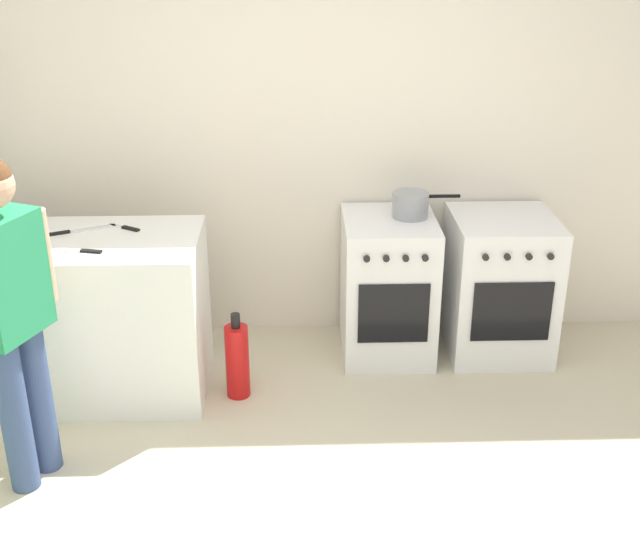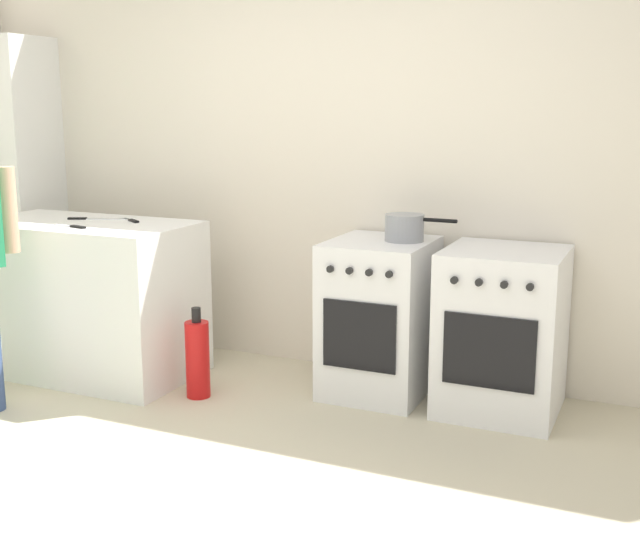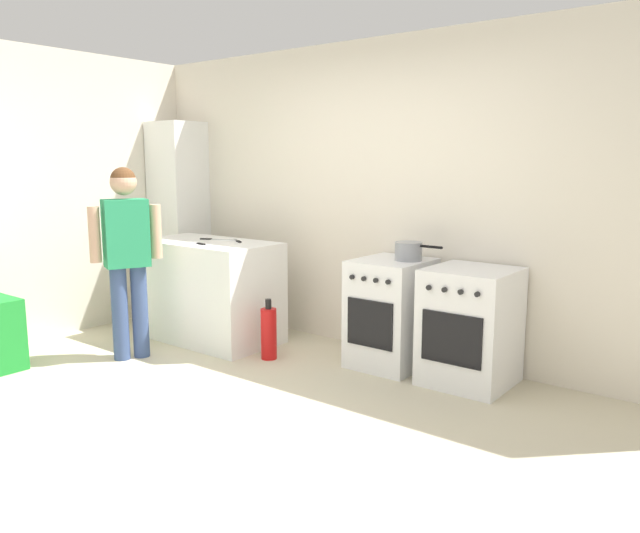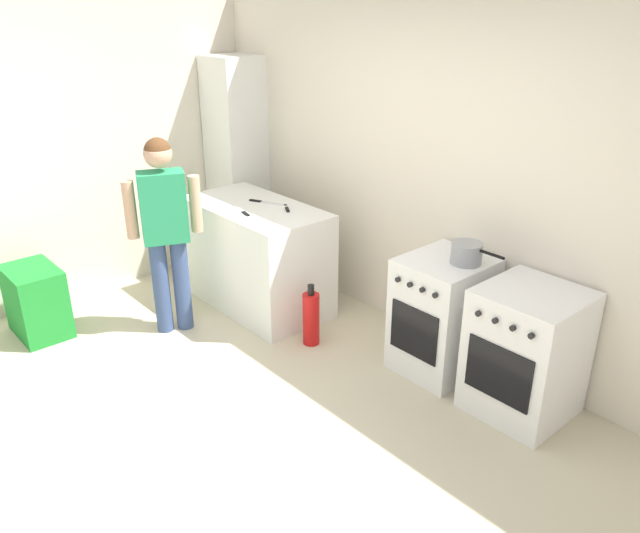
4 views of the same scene
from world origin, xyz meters
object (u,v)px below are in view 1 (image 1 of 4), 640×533
Objects in this scene: oven_right at (499,285)px; fire_extinguisher at (237,360)px; pot at (411,205)px; knife_paring at (126,228)px; knife_utility at (80,251)px; oven_left at (388,287)px; knife_bread at (80,230)px; person at (8,301)px.

oven_right is 1.62m from fire_extinguisher.
oven_right is 0.74m from pot.
knife_paring is 0.36m from knife_utility.
pot is at bearing 27.84° from fire_extinguisher.
oven_left is at bearing -180.00° from oven_right.
oven_right is at bearing -4.70° from pot.
person is (-0.09, -0.90, 0.02)m from knife_bread.
knife_paring is 0.76× the size of knife_utility.
oven_left is at bearing 9.08° from knife_paring.
oven_right is 2.18× the size of pot.
knife_bread is 0.24m from knife_paring.
pot is 1.17× the size of knife_bread.
pot reaches higher than fire_extinguisher.
pot reaches higher than oven_left.
oven_right is 2.42m from knife_bread.
oven_left reaches higher than fire_extinguisher.
knife_utility is at bearing -161.14° from pot.
fire_extinguisher is at bearing 36.65° from person.
knife_paring reaches higher than oven_left.
pot is at bearing 20.55° from oven_left.
person is (-0.16, -0.61, 0.02)m from knife_utility.
oven_right is at bearing 0.00° from oven_left.
oven_right is 3.39× the size of knife_utility.
knife_bread is at bearing -171.25° from oven_left.
fire_extinguisher is (0.82, -0.22, -0.69)m from knife_bread.
oven_right is 1.70× the size of fire_extinguisher.
oven_left is 0.54× the size of person.
oven_right is (0.67, 0.00, 0.00)m from oven_left.
fire_extinguisher is (0.75, 0.07, -0.69)m from knife_utility.
knife_paring is 0.98m from person.
pot is 2.04× the size of knife_paring.
oven_right is at bearing 6.25° from knife_paring.
oven_right is 2.19m from knife_paring.
fire_extinguisher is (0.91, 0.68, -0.70)m from person.
fire_extinguisher is at bearing -14.75° from knife_bread.
oven_right is at bearing 6.30° from knife_bread.
fire_extinguisher is (-1.54, -0.48, -0.21)m from oven_right.
pot reaches higher than oven_right.
oven_right reaches higher than fire_extinguisher.
knife_bread is 0.30m from knife_utility.
knife_bread is 1.10m from fire_extinguisher.
person is at bearing -95.49° from knife_bread.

